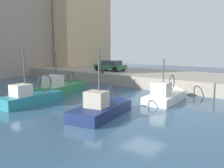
{
  "coord_description": "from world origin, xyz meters",
  "views": [
    {
      "loc": [
        -14.02,
        -8.51,
        4.07
      ],
      "look_at": [
        1.51,
        3.93,
        1.2
      ],
      "focal_mm": 40.55,
      "sensor_mm": 36.0,
      "label": 1
    }
  ],
  "objects": [
    {
      "name": "quay_wall",
      "position": [
        11.5,
        0.0,
        0.6
      ],
      "size": [
        9.0,
        56.0,
        1.2
      ],
      "primitive_type": "cube",
      "color": "#9E9384",
      "rests_on": "ground"
    },
    {
      "name": "water_surface",
      "position": [
        0.0,
        0.0,
        0.0
      ],
      "size": [
        80.0,
        80.0,
        0.0
      ],
      "primitive_type": "plane",
      "color": "#335675",
      "rests_on": "ground"
    },
    {
      "name": "waterfront_building_east_mid",
      "position": [
        16.22,
        24.03,
        7.56
      ],
      "size": [
        10.49,
        8.23,
        15.07
      ],
      "color": "#D1B284",
      "rests_on": "ground"
    },
    {
      "name": "fishing_boat_navy",
      "position": [
        -2.57,
        1.26,
        0.11
      ],
      "size": [
        5.72,
        2.88,
        4.81
      ],
      "color": "navy",
      "rests_on": "ground"
    },
    {
      "name": "mooring_bollard_mid",
      "position": [
        7.35,
        10.0,
        1.48
      ],
      "size": [
        0.28,
        0.28,
        0.55
      ],
      "primitive_type": "cylinder",
      "color": "#2D2D33",
      "rests_on": "quay_wall"
    },
    {
      "name": "waterfront_building_west",
      "position": [
        6.25,
        26.45,
        10.45
      ],
      "size": [
        9.87,
        6.72,
        20.87
      ],
      "color": "#A39384",
      "rests_on": "ground"
    },
    {
      "name": "parked_car_green",
      "position": [
        10.32,
        11.22,
        1.88
      ],
      "size": [
        1.98,
        4.01,
        1.31
      ],
      "color": "#387547",
      "rests_on": "quay_wall"
    },
    {
      "name": "fishing_boat_white",
      "position": [
        3.72,
        0.2,
        0.14
      ],
      "size": [
        5.65,
        2.4,
        4.11
      ],
      "color": "white",
      "rests_on": "ground"
    },
    {
      "name": "fishing_boat_green",
      "position": [
        1.32,
        9.58,
        0.14
      ],
      "size": [
        6.71,
        3.4,
        4.98
      ],
      "color": "#388951",
      "rests_on": "ground"
    },
    {
      "name": "fishing_boat_teal",
      "position": [
        -3.44,
        7.24,
        0.12
      ],
      "size": [
        5.48,
        1.96,
        4.99
      ],
      "color": "teal",
      "rests_on": "ground"
    }
  ]
}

